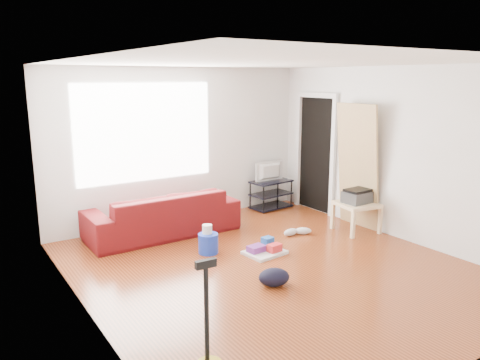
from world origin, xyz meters
TOP-DOWN VIEW (x-y plane):
  - room at (0.07, 0.15)m, footprint 4.51×5.01m
  - sofa at (-0.60, 1.95)m, footprint 2.26×0.89m
  - tv_stand at (1.65, 2.22)m, footprint 0.77×0.49m
  - tv at (1.65, 2.22)m, footprint 0.59×0.08m
  - side_table at (1.95, 0.44)m, footprint 0.64×0.64m
  - printer at (1.95, 0.44)m, footprint 0.42×0.33m
  - bucket at (-0.42, 0.89)m, footprint 0.30×0.30m
  - toilet_paper at (-0.42, 0.91)m, footprint 0.13×0.13m
  - cleaning_tray at (0.21, 0.45)m, footprint 0.55×0.46m
  - backpack at (-0.29, -0.41)m, footprint 0.43×0.38m
  - sneakers at (1.07, 0.80)m, footprint 0.47×0.24m
  - door_panel at (2.13, 0.63)m, footprint 0.24×0.78m

SIDE VIEW (x-z plane):
  - sofa at x=-0.60m, z-range -0.33..0.33m
  - bucket at x=-0.42m, z-range -0.14..0.14m
  - backpack at x=-0.29m, z-range -0.10..0.10m
  - door_panel at x=2.13m, z-range -0.98..0.98m
  - sneakers at x=1.07m, z-range 0.00..0.11m
  - cleaning_tray at x=0.21m, z-range -0.04..0.15m
  - toilet_paper at x=-0.42m, z-range 0.14..0.26m
  - tv_stand at x=1.65m, z-range 0.01..0.52m
  - side_table at x=1.95m, z-range 0.16..0.61m
  - printer at x=1.95m, z-range 0.45..0.67m
  - tv at x=1.65m, z-range 0.51..0.85m
  - room at x=0.07m, z-range 0.00..2.51m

